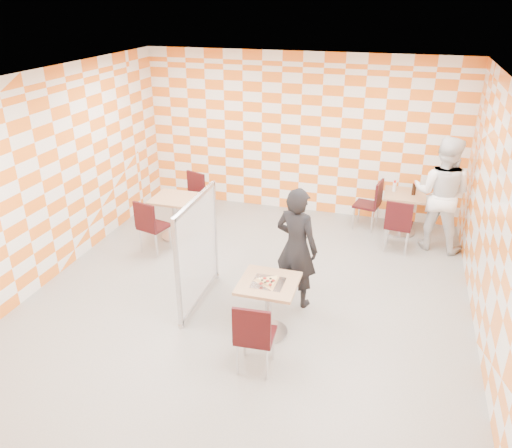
% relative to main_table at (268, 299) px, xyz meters
% --- Properties ---
extents(room_shell, '(7.00, 7.00, 7.00)m').
position_rel_main_table_xyz_m(room_shell, '(-0.47, 1.07, 0.99)').
color(room_shell, gray).
rests_on(room_shell, ground).
extents(main_table, '(0.70, 0.70, 0.75)m').
position_rel_main_table_xyz_m(main_table, '(0.00, 0.00, 0.00)').
color(main_table, tan).
rests_on(main_table, ground).
extents(second_table, '(0.70, 0.70, 0.75)m').
position_rel_main_table_xyz_m(second_table, '(1.53, 3.48, 0.00)').
color(second_table, tan).
rests_on(second_table, ground).
extents(empty_table, '(0.70, 0.70, 0.75)m').
position_rel_main_table_xyz_m(empty_table, '(-2.27, 2.19, 0.00)').
color(empty_table, tan).
rests_on(empty_table, ground).
extents(chair_main_front, '(0.45, 0.46, 0.92)m').
position_rel_main_table_xyz_m(chair_main_front, '(0.04, -0.75, 0.04)').
color(chair_main_front, black).
rests_on(chair_main_front, ground).
extents(chair_second_front, '(0.46, 0.47, 0.92)m').
position_rel_main_table_xyz_m(chair_second_front, '(1.46, 2.69, 0.04)').
color(chair_second_front, black).
rests_on(chair_second_front, ground).
extents(chair_second_side, '(0.50, 0.50, 0.92)m').
position_rel_main_table_xyz_m(chair_second_side, '(0.98, 3.49, 0.04)').
color(chair_second_side, black).
rests_on(chair_second_side, ground).
extents(chair_empty_near, '(0.51, 0.52, 0.92)m').
position_rel_main_table_xyz_m(chair_empty_near, '(-2.39, 1.52, 0.04)').
color(chair_empty_near, black).
rests_on(chair_empty_near, ground).
extents(chair_empty_far, '(0.54, 0.55, 0.92)m').
position_rel_main_table_xyz_m(chair_empty_far, '(-2.24, 2.94, 0.04)').
color(chair_empty_far, black).
rests_on(chair_empty_far, ground).
extents(partition, '(0.08, 1.38, 1.55)m').
position_rel_main_table_xyz_m(partition, '(-1.10, 0.44, 0.28)').
color(partition, white).
rests_on(partition, ground).
extents(man_dark, '(0.71, 0.58, 1.69)m').
position_rel_main_table_xyz_m(man_dark, '(0.17, 0.79, 0.34)').
color(man_dark, black).
rests_on(man_dark, ground).
extents(man_white, '(1.08, 0.94, 1.91)m').
position_rel_main_table_xyz_m(man_white, '(2.08, 3.09, 0.45)').
color(man_white, white).
rests_on(man_white, ground).
extents(pizza_on_foil, '(0.40, 0.40, 0.04)m').
position_rel_main_table_xyz_m(pizza_on_foil, '(-0.00, -0.02, 0.26)').
color(pizza_on_foil, silver).
rests_on(pizza_on_foil, main_table).
extents(sport_bottle, '(0.06, 0.06, 0.20)m').
position_rel_main_table_xyz_m(sport_bottle, '(1.33, 3.55, 0.33)').
color(sport_bottle, white).
rests_on(sport_bottle, second_table).
extents(soda_bottle, '(0.07, 0.07, 0.23)m').
position_rel_main_table_xyz_m(soda_bottle, '(1.66, 3.47, 0.34)').
color(soda_bottle, black).
rests_on(soda_bottle, second_table).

